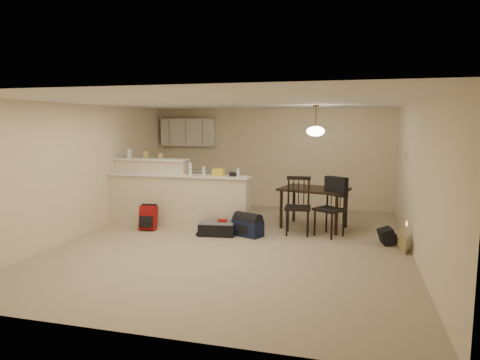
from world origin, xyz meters
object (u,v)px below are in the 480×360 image
(dining_chair_far, at_px, (329,208))
(suitcase, at_px, (217,229))
(dining_table, at_px, (314,193))
(dining_chair_near, at_px, (298,206))
(red_backpack, at_px, (148,218))
(pendant_lamp, at_px, (316,131))
(black_daypack, at_px, (387,236))
(navy_duffel, at_px, (248,228))

(dining_chair_far, relative_size, suitcase, 1.63)
(dining_table, xyz_separation_m, dining_chair_near, (-0.25, -0.59, -0.17))
(dining_table, distance_m, red_backpack, 3.41)
(pendant_lamp, bearing_deg, suitcase, -149.51)
(suitcase, height_order, black_daypack, black_daypack)
(black_daypack, bearing_deg, dining_chair_far, 61.97)
(dining_chair_near, bearing_deg, pendant_lamp, 62.24)
(navy_duffel, bearing_deg, dining_chair_near, 45.26)
(dining_chair_far, relative_size, red_backpack, 2.25)
(red_backpack, bearing_deg, black_daypack, -5.22)
(navy_duffel, bearing_deg, suitcase, -148.92)
(dining_table, height_order, navy_duffel, dining_table)
(dining_chair_far, distance_m, suitcase, 2.18)
(dining_chair_near, relative_size, red_backpack, 2.27)
(dining_table, relative_size, dining_chair_far, 1.35)
(suitcase, distance_m, black_daypack, 3.13)
(dining_table, height_order, red_backpack, dining_table)
(dining_chair_near, height_order, red_backpack, dining_chair_near)
(dining_chair_near, distance_m, red_backpack, 3.01)
(dining_table, relative_size, red_backpack, 3.05)
(suitcase, bearing_deg, dining_table, 23.10)
(dining_table, distance_m, pendant_lamp, 1.26)
(red_backpack, bearing_deg, suitcase, -7.75)
(suitcase, relative_size, navy_duffel, 1.20)
(black_daypack, bearing_deg, dining_table, 45.60)
(pendant_lamp, bearing_deg, dining_table, 135.00)
(red_backpack, bearing_deg, dining_table, 10.49)
(red_backpack, distance_m, navy_duffel, 2.06)
(black_daypack, bearing_deg, navy_duffel, 79.82)
(suitcase, height_order, navy_duffel, navy_duffel)
(pendant_lamp, relative_size, dining_chair_near, 0.56)
(dining_table, xyz_separation_m, pendant_lamp, (0.00, -0.00, 1.26))
(dining_chair_near, height_order, black_daypack, dining_chair_near)
(pendant_lamp, distance_m, navy_duffel, 2.37)
(navy_duffel, bearing_deg, red_backpack, -154.86)
(navy_duffel, bearing_deg, dining_chair_far, 37.68)
(suitcase, relative_size, black_daypack, 2.13)
(dining_chair_near, bearing_deg, navy_duffel, -162.89)
(suitcase, xyz_separation_m, black_daypack, (3.12, 0.16, 0.03))
(dining_table, bearing_deg, dining_chair_far, -45.54)
(pendant_lamp, xyz_separation_m, red_backpack, (-3.22, -1.01, -1.74))
(dining_table, bearing_deg, suitcase, -135.72)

